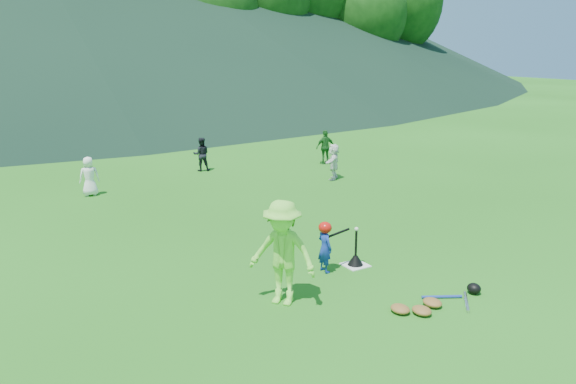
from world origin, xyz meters
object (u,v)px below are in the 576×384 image
object	(u,v)px
batter_child	(325,248)
adult_coach	(282,253)
fielder_a	(89,176)
fielder_c	(325,147)
batting_tee	(355,259)
fielder_b	(201,154)
fielder_d	(334,162)
equipment_pile	(433,303)
home_plate	(355,265)

from	to	relation	value
batter_child	adult_coach	bearing A→B (deg)	116.20
fielder_a	fielder_c	xyz separation A→B (m)	(8.14, 0.17, 0.05)
batter_child	batting_tee	xyz separation A→B (m)	(0.68, -0.07, -0.34)
fielder_b	batting_tee	world-z (taller)	fielder_b
adult_coach	fielder_a	xyz separation A→B (m)	(-1.16, 8.65, -0.32)
fielder_a	fielder_d	bearing A→B (deg)	172.57
batter_child	fielder_d	distance (m)	7.52
batter_child	equipment_pile	distance (m)	2.25
batter_child	fielder_c	size ratio (longest dim) A/B	0.78
fielder_a	equipment_pile	xyz separation A→B (m)	(3.17, -10.02, -0.49)
fielder_a	fielder_c	bearing A→B (deg)	-170.95
adult_coach	equipment_pile	distance (m)	2.57
batter_child	fielder_b	distance (m)	9.41
fielder_a	batting_tee	xyz separation A→B (m)	(3.17, -7.99, -0.42)
fielder_d	equipment_pile	bearing A→B (deg)	21.44
batter_child	fielder_d	xyz separation A→B (m)	(4.51, 6.01, 0.09)
fielder_c	equipment_pile	xyz separation A→B (m)	(-4.97, -10.20, -0.54)
home_plate	equipment_pile	world-z (taller)	equipment_pile
fielder_b	equipment_pile	world-z (taller)	fielder_b
adult_coach	equipment_pile	bearing A→B (deg)	18.75
home_plate	equipment_pile	size ratio (longest dim) A/B	0.25
fielder_a	equipment_pile	distance (m)	10.53
fielder_c	equipment_pile	bearing A→B (deg)	71.83
fielder_b	batting_tee	bearing A→B (deg)	105.79
adult_coach	batting_tee	size ratio (longest dim) A/B	2.56
home_plate	fielder_c	distance (m)	9.58
batter_child	batting_tee	distance (m)	0.76
adult_coach	fielder_d	bearing A→B (deg)	102.10
batter_child	fielder_c	xyz separation A→B (m)	(5.65, 8.10, 0.13)
fielder_c	home_plate	bearing A→B (deg)	66.47
home_plate	batting_tee	size ratio (longest dim) A/B	0.66
fielder_a	fielder_b	world-z (taller)	fielder_b
fielder_c	fielder_d	size ratio (longest dim) A/B	1.07
fielder_b	batting_tee	xyz separation A→B (m)	(-0.76, -9.36, -0.43)
batting_tee	home_plate	bearing A→B (deg)	0.00
adult_coach	fielder_b	size ratio (longest dim) A/B	1.55
batter_child	equipment_pile	world-z (taller)	batter_child
adult_coach	fielder_c	xyz separation A→B (m)	(6.98, 8.82, -0.27)
batter_child	fielder_b	xyz separation A→B (m)	(1.43, 9.30, 0.09)
fielder_d	batting_tee	size ratio (longest dim) A/B	1.66
home_plate	fielder_a	distance (m)	8.61
adult_coach	batting_tee	xyz separation A→B (m)	(2.01, 0.66, -0.74)
batter_child	fielder_a	world-z (taller)	fielder_a
home_plate	fielder_c	size ratio (longest dim) A/B	0.37
fielder_c	fielder_d	world-z (taller)	fielder_c
batter_child	adult_coach	size ratio (longest dim) A/B	0.54
batter_child	fielder_c	world-z (taller)	fielder_c
home_plate	adult_coach	world-z (taller)	adult_coach
fielder_b	fielder_d	xyz separation A→B (m)	(3.08, -3.29, 0.00)
fielder_a	batting_tee	size ratio (longest dim) A/B	1.63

